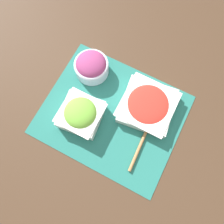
# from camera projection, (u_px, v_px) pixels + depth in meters

# --- Properties ---
(ground_plane) EXTENTS (3.00, 3.00, 0.00)m
(ground_plane) POSITION_uv_depth(u_px,v_px,m) (112.00, 114.00, 0.85)
(ground_plane) COLOR #422D1E
(placemat) EXTENTS (0.52, 0.43, 0.00)m
(placemat) POSITION_uv_depth(u_px,v_px,m) (112.00, 114.00, 0.84)
(placemat) COLOR #236B60
(placemat) RESTS_ON ground_plane
(tomato_bowl) EXTENTS (0.21, 0.21, 0.05)m
(tomato_bowl) POSITION_uv_depth(u_px,v_px,m) (148.00, 105.00, 0.82)
(tomato_bowl) COLOR white
(tomato_bowl) RESTS_ON placemat
(lettuce_bowl) EXTENTS (0.16, 0.16, 0.09)m
(lettuce_bowl) POSITION_uv_depth(u_px,v_px,m) (81.00, 114.00, 0.80)
(lettuce_bowl) COLOR white
(lettuce_bowl) RESTS_ON placemat
(onion_bowl) EXTENTS (0.13, 0.13, 0.09)m
(onion_bowl) POSITION_uv_depth(u_px,v_px,m) (91.00, 66.00, 0.85)
(onion_bowl) COLOR silver
(onion_bowl) RESTS_ON placemat
(wooden_spoon) EXTENTS (0.05, 0.21, 0.02)m
(wooden_spoon) POSITION_uv_depth(u_px,v_px,m) (146.00, 132.00, 0.81)
(wooden_spoon) COLOR #9E7042
(wooden_spoon) RESTS_ON placemat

